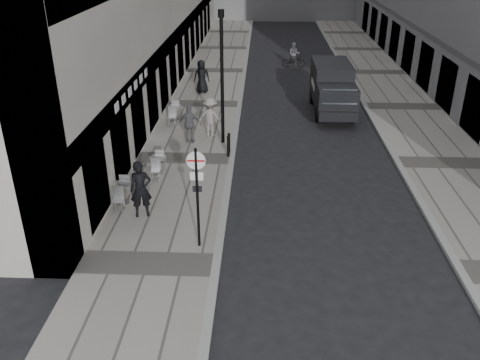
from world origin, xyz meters
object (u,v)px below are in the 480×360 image
object	(u,v)px
lamppost	(222,72)
panel_van	(332,86)
walking_man	(141,189)
sign_post	(197,185)
cyclist	(294,58)

from	to	relation	value
lamppost	panel_van	world-z (taller)	lamppost
walking_man	panel_van	xyz separation A→B (m)	(7.71, 11.83, 0.30)
walking_man	sign_post	world-z (taller)	sign_post
cyclist	panel_van	bearing A→B (deg)	-77.31
walking_man	panel_van	distance (m)	14.12
lamppost	cyclist	world-z (taller)	lamppost
walking_man	cyclist	size ratio (longest dim) A/B	1.12
sign_post	lamppost	bearing A→B (deg)	89.61
sign_post	cyclist	bearing A→B (deg)	80.45
sign_post	lamppost	world-z (taller)	lamppost
sign_post	cyclist	xyz separation A→B (m)	(4.08, 23.55, -1.50)
panel_van	cyclist	xyz separation A→B (m)	(-1.51, 9.97, -0.72)
sign_post	cyclist	world-z (taller)	sign_post
walking_man	lamppost	bearing A→B (deg)	55.21
walking_man	panel_van	size ratio (longest dim) A/B	0.37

